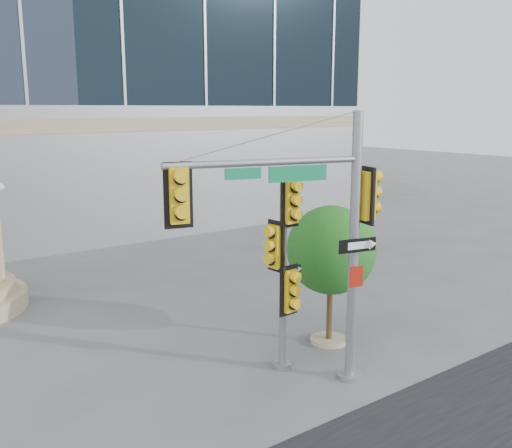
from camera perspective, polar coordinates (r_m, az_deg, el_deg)
ground at (r=13.57m, az=4.86°, el=-14.17°), size 120.00×120.00×0.00m
main_signal_pole at (r=11.55m, az=5.48°, el=0.18°), size 4.44×1.40×5.82m
secondary_signal_pole at (r=12.55m, az=2.86°, el=-3.27°), size 0.80×0.59×4.55m
street_tree at (r=14.32m, az=7.58°, el=-2.94°), size 2.27×2.22×3.53m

